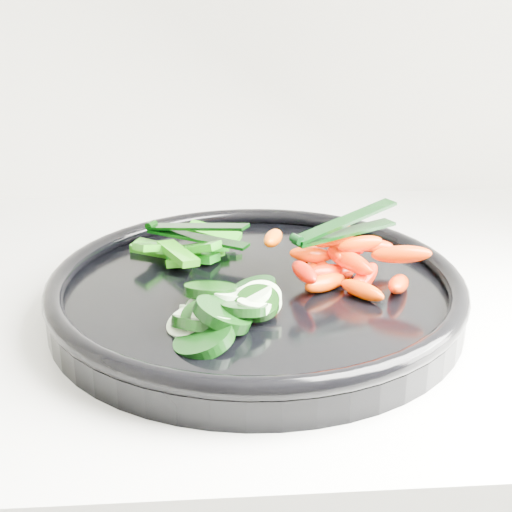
{
  "coord_description": "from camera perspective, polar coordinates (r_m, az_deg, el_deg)",
  "views": [
    {
      "loc": [
        -0.29,
        1.05,
        1.22
      ],
      "look_at": [
        -0.25,
        1.64,
        0.99
      ],
      "focal_mm": 50.0,
      "sensor_mm": 36.0,
      "label": 1
    }
  ],
  "objects": [
    {
      "name": "cucumber_pile",
      "position": [
        0.58,
        -3.02,
        -4.53
      ],
      "size": [
        0.11,
        0.13,
        0.04
      ],
      "color": "black",
      "rests_on": "veggie_tray"
    },
    {
      "name": "carrot_pile",
      "position": [
        0.66,
        6.9,
        -0.41
      ],
      "size": [
        0.15,
        0.15,
        0.05
      ],
      "color": "#F90E00",
      "rests_on": "veggie_tray"
    },
    {
      "name": "veggie_tray",
      "position": [
        0.65,
        0.0,
        -2.85
      ],
      "size": [
        0.43,
        0.43,
        0.04
      ],
      "color": "black",
      "rests_on": "counter"
    },
    {
      "name": "tong_carrot",
      "position": [
        0.65,
        6.94,
        2.29
      ],
      "size": [
        0.11,
        0.07,
        0.02
      ],
      "color": "black",
      "rests_on": "carrot_pile"
    },
    {
      "name": "tong_pepper",
      "position": [
        0.71,
        -4.98,
        1.94
      ],
      "size": [
        0.1,
        0.07,
        0.02
      ],
      "color": "black",
      "rests_on": "pepper_pile"
    },
    {
      "name": "pepper_pile",
      "position": [
        0.71,
        -5.39,
        0.5
      ],
      "size": [
        0.11,
        0.11,
        0.04
      ],
      "color": "#196809",
      "rests_on": "veggie_tray"
    }
  ]
}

